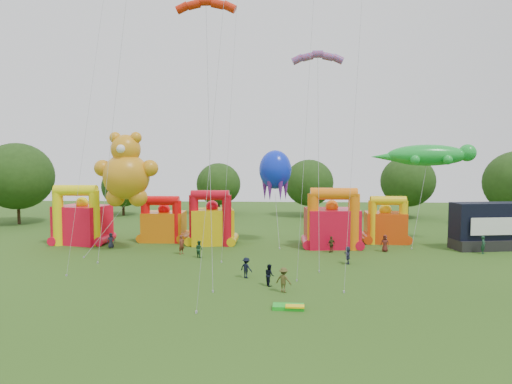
{
  "coord_description": "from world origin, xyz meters",
  "views": [
    {
      "loc": [
        2.8,
        -23.83,
        9.49
      ],
      "look_at": [
        0.58,
        18.0,
        6.56
      ],
      "focal_mm": 32.0,
      "sensor_mm": 36.0,
      "label": 1
    }
  ],
  "objects_px": {
    "bouncy_castle_2": "(212,223)",
    "stage_trailer": "(489,227)",
    "teddy_bear_kite": "(121,188)",
    "spectator_4": "(331,244)",
    "octopus_kite": "(276,182)",
    "bouncy_castle_0": "(81,221)",
    "gecko_kite": "(423,186)",
    "spectator_0": "(111,240)"
  },
  "relations": [
    {
      "from": "bouncy_castle_2",
      "to": "stage_trailer",
      "type": "height_order",
      "value": "bouncy_castle_2"
    },
    {
      "from": "teddy_bear_kite",
      "to": "spectator_4",
      "type": "bearing_deg",
      "value": 2.38
    },
    {
      "from": "octopus_kite",
      "to": "bouncy_castle_0",
      "type": "bearing_deg",
      "value": -175.9
    },
    {
      "from": "bouncy_castle_0",
      "to": "spectator_4",
      "type": "relative_size",
      "value": 3.99
    },
    {
      "from": "teddy_bear_kite",
      "to": "gecko_kite",
      "type": "distance_m",
      "value": 33.02
    },
    {
      "from": "spectator_4",
      "to": "bouncy_castle_2",
      "type": "bearing_deg",
      "value": -53.12
    },
    {
      "from": "bouncy_castle_0",
      "to": "gecko_kite",
      "type": "xyz_separation_m",
      "value": [
        38.65,
        1.79,
        4.02
      ]
    },
    {
      "from": "bouncy_castle_0",
      "to": "teddy_bear_kite",
      "type": "relative_size",
      "value": 0.54
    },
    {
      "from": "teddy_bear_kite",
      "to": "spectator_0",
      "type": "bearing_deg",
      "value": 132.83
    },
    {
      "from": "teddy_bear_kite",
      "to": "bouncy_castle_2",
      "type": "bearing_deg",
      "value": 29.69
    },
    {
      "from": "stage_trailer",
      "to": "spectator_0",
      "type": "height_order",
      "value": "stage_trailer"
    },
    {
      "from": "gecko_kite",
      "to": "octopus_kite",
      "type": "bearing_deg",
      "value": -179.28
    },
    {
      "from": "bouncy_castle_2",
      "to": "spectator_4",
      "type": "height_order",
      "value": "bouncy_castle_2"
    },
    {
      "from": "bouncy_castle_2",
      "to": "spectator_4",
      "type": "bearing_deg",
      "value": -17.26
    },
    {
      "from": "spectator_0",
      "to": "gecko_kite",
      "type": "bearing_deg",
      "value": -9.87
    },
    {
      "from": "gecko_kite",
      "to": "octopus_kite",
      "type": "height_order",
      "value": "gecko_kite"
    },
    {
      "from": "teddy_bear_kite",
      "to": "spectator_0",
      "type": "relative_size",
      "value": 7.58
    },
    {
      "from": "teddy_bear_kite",
      "to": "spectator_4",
      "type": "relative_size",
      "value": 7.37
    },
    {
      "from": "gecko_kite",
      "to": "spectator_4",
      "type": "distance_m",
      "value": 13.34
    },
    {
      "from": "stage_trailer",
      "to": "spectator_4",
      "type": "height_order",
      "value": "stage_trailer"
    },
    {
      "from": "bouncy_castle_2",
      "to": "spectator_0",
      "type": "distance_m",
      "value": 11.08
    },
    {
      "from": "bouncy_castle_2",
      "to": "spectator_4",
      "type": "distance_m",
      "value": 13.69
    },
    {
      "from": "bouncy_castle_2",
      "to": "spectator_4",
      "type": "xyz_separation_m",
      "value": [
        13.0,
        -4.04,
        -1.52
      ]
    },
    {
      "from": "teddy_bear_kite",
      "to": "gecko_kite",
      "type": "height_order",
      "value": "teddy_bear_kite"
    },
    {
      "from": "stage_trailer",
      "to": "gecko_kite",
      "type": "height_order",
      "value": "gecko_kite"
    },
    {
      "from": "octopus_kite",
      "to": "spectator_0",
      "type": "height_order",
      "value": "octopus_kite"
    },
    {
      "from": "stage_trailer",
      "to": "octopus_kite",
      "type": "relative_size",
      "value": 0.76
    },
    {
      "from": "bouncy_castle_0",
      "to": "bouncy_castle_2",
      "type": "height_order",
      "value": "bouncy_castle_0"
    },
    {
      "from": "gecko_kite",
      "to": "spectator_0",
      "type": "distance_m",
      "value": 35.07
    },
    {
      "from": "bouncy_castle_2",
      "to": "spectator_4",
      "type": "relative_size",
      "value": 3.65
    },
    {
      "from": "bouncy_castle_0",
      "to": "teddy_bear_kite",
      "type": "bearing_deg",
      "value": -36.12
    },
    {
      "from": "teddy_bear_kite",
      "to": "octopus_kite",
      "type": "height_order",
      "value": "teddy_bear_kite"
    },
    {
      "from": "bouncy_castle_2",
      "to": "teddy_bear_kite",
      "type": "distance_m",
      "value": 10.83
    },
    {
      "from": "bouncy_castle_0",
      "to": "octopus_kite",
      "type": "bearing_deg",
      "value": 4.1
    },
    {
      "from": "bouncy_castle_0",
      "to": "stage_trailer",
      "type": "xyz_separation_m",
      "value": [
        44.89,
        -0.88,
        -0.15
      ]
    },
    {
      "from": "octopus_kite",
      "to": "teddy_bear_kite",
      "type": "bearing_deg",
      "value": -158.82
    },
    {
      "from": "bouncy_castle_0",
      "to": "spectator_0",
      "type": "bearing_deg",
      "value": -29.83
    },
    {
      "from": "bouncy_castle_0",
      "to": "stage_trailer",
      "type": "distance_m",
      "value": 44.9
    },
    {
      "from": "bouncy_castle_2",
      "to": "spectator_0",
      "type": "bearing_deg",
      "value": -164.92
    },
    {
      "from": "octopus_kite",
      "to": "spectator_0",
      "type": "bearing_deg",
      "value": -167.15
    },
    {
      "from": "octopus_kite",
      "to": "spectator_0",
      "type": "relative_size",
      "value": 6.51
    },
    {
      "from": "octopus_kite",
      "to": "spectator_4",
      "type": "distance_m",
      "value": 9.95
    }
  ]
}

